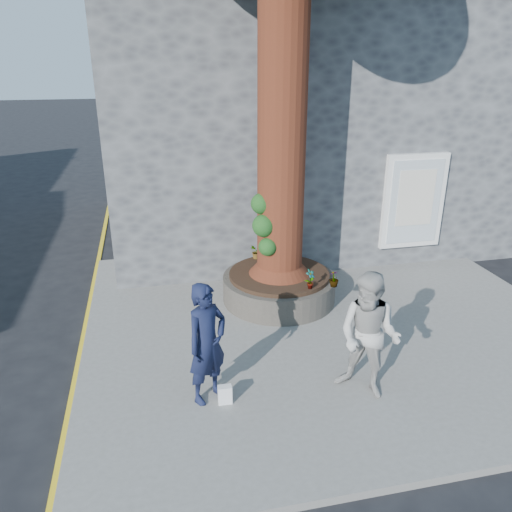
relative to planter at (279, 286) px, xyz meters
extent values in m
plane|color=black|center=(-0.80, -2.00, -0.41)|extent=(120.00, 120.00, 0.00)
cube|color=slate|center=(0.70, -1.00, -0.35)|extent=(9.00, 8.00, 0.12)
cube|color=yellow|center=(-3.85, -1.00, -0.41)|extent=(0.10, 30.00, 0.01)
cube|color=#45464A|center=(1.70, 5.20, 2.59)|extent=(10.00, 8.00, 6.00)
cube|color=black|center=(1.70, 5.20, 5.74)|extent=(10.30, 8.30, 0.30)
cube|color=white|center=(3.50, 1.14, 1.29)|extent=(1.50, 0.12, 2.20)
cube|color=silver|center=(3.50, 1.08, 1.29)|extent=(1.25, 0.04, 1.95)
cube|color=silver|center=(3.50, 1.06, 1.39)|extent=(0.90, 0.02, 1.30)
cylinder|color=black|center=(0.00, 0.00, -0.03)|extent=(2.30, 2.30, 0.52)
cylinder|color=black|center=(0.00, 0.00, 0.27)|extent=(2.04, 2.04, 0.08)
cylinder|color=#452011|center=(0.00, 0.00, 4.06)|extent=(0.90, 0.90, 7.50)
cone|color=#452011|center=(0.00, 0.00, 0.66)|extent=(1.24, 1.24, 0.70)
sphere|color=#154015|center=(-0.38, -0.20, 1.41)|extent=(0.44, 0.44, 0.44)
sphere|color=#154015|center=(-0.32, -0.30, 1.01)|extent=(0.36, 0.36, 0.36)
sphere|color=#154015|center=(-0.40, -0.08, 1.81)|extent=(0.40, 0.40, 0.40)
imported|color=#131834|center=(-1.83, -2.89, 0.63)|extent=(0.80, 0.74, 1.84)
imported|color=#ACAAA5|center=(0.46, -3.26, 0.67)|extent=(1.18, 1.18, 1.93)
cube|color=white|center=(-1.62, -3.06, -0.15)|extent=(0.20, 0.13, 0.28)
imported|color=gray|center=(0.37, -0.85, 0.50)|extent=(0.25, 0.22, 0.39)
imported|color=gray|center=(0.63, 0.85, 0.50)|extent=(0.30, 0.30, 0.39)
imported|color=gray|center=(0.85, -0.85, 0.47)|extent=(0.22, 0.22, 0.32)
imported|color=gray|center=(-0.28, 0.85, 0.46)|extent=(0.30, 0.33, 0.31)
camera|label=1|loc=(-2.47, -8.98, 4.40)|focal=35.00mm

